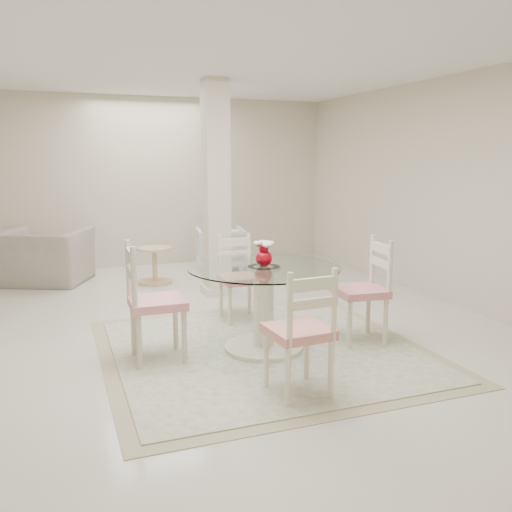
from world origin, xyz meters
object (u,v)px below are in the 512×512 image
object	(u,v)px
column	(216,189)
side_table	(155,267)
red_vase	(264,253)
dining_chair_north	(238,271)
dining_chair_east	(367,282)
dining_table	(264,308)
recliner_taupe	(43,257)
armchair_white	(220,248)
dining_chair_west	(148,294)
dining_chair_south	(303,323)

from	to	relation	value
column	side_table	world-z (taller)	column
red_vase	side_table	distance (m)	3.16
column	dining_chair_north	xyz separation A→B (m)	(-0.11, -1.20, -0.81)
dining_chair_east	dining_chair_north	world-z (taller)	dining_chair_east
dining_table	recliner_taupe	size ratio (longest dim) A/B	1.18
dining_chair_north	armchair_white	distance (m)	2.71
dining_chair_west	armchair_white	world-z (taller)	dining_chair_west
column	dining_chair_north	size ratio (longest dim) A/B	2.64
column	dining_chair_south	world-z (taller)	column
recliner_taupe	side_table	distance (m)	1.56
dining_chair_north	recliner_taupe	world-z (taller)	dining_chair_north
dining_chair_north	red_vase	bearing A→B (deg)	-95.09
dining_table	dining_chair_west	xyz separation A→B (m)	(-1.02, 0.09, 0.21)
dining_table	dining_chair_south	xyz separation A→B (m)	(-0.09, -1.02, 0.17)
dining_chair_south	recliner_taupe	bearing A→B (deg)	-72.45
dining_chair_east	dining_chair_north	distance (m)	1.45
column	armchair_white	bearing A→B (deg)	71.75
dining_chair_north	armchair_white	xyz separation A→B (m)	(0.59, 2.64, -0.20)
dining_chair_north	recliner_taupe	distance (m)	3.28
column	dining_chair_north	bearing A→B (deg)	-95.43
dining_table	armchair_white	size ratio (longest dim) A/B	1.86
red_vase	recliner_taupe	world-z (taller)	red_vase
recliner_taupe	dining_chair_east	bearing A→B (deg)	152.76
red_vase	dining_chair_south	distance (m)	1.07
dining_chair_west	red_vase	bearing A→B (deg)	-94.69
dining_chair_north	dining_chair_south	distance (m)	2.04
red_vase	dining_chair_west	xyz separation A→B (m)	(-1.02, 0.10, -0.30)
dining_chair_south	armchair_white	bearing A→B (deg)	-103.51
dining_chair_south	dining_chair_east	bearing A→B (deg)	-144.52
dining_chair_east	dining_chair_west	world-z (taller)	dining_chair_west
dining_table	dining_chair_north	size ratio (longest dim) A/B	1.34
dining_chair_east	armchair_white	size ratio (longest dim) A/B	1.50
dining_chair_east	recliner_taupe	xyz separation A→B (m)	(-2.94, 3.69, -0.20)
dining_chair_north	side_table	size ratio (longest dim) A/B	2.01
column	dining_chair_west	distance (m)	2.55
dining_chair_north	dining_table	bearing A→B (deg)	-95.26
dining_table	recliner_taupe	distance (m)	4.07
dining_table	recliner_taupe	world-z (taller)	dining_table
dining_chair_east	side_table	world-z (taller)	dining_chair_east
side_table	dining_chair_east	bearing A→B (deg)	-64.98
dining_table	dining_chair_south	world-z (taller)	dining_chair_south
dining_chair_west	dining_chair_south	size ratio (longest dim) A/B	1.07
column	dining_chair_south	distance (m)	3.33
column	armchair_white	world-z (taller)	column
dining_table	dining_chair_west	size ratio (longest dim) A/B	1.19
dining_chair_east	side_table	distance (m)	3.50
dining_table	armchair_white	distance (m)	3.72
red_vase	dining_chair_south	bearing A→B (deg)	-95.15
red_vase	recliner_taupe	size ratio (longest dim) A/B	0.20
dining_chair_east	dining_chair_south	distance (m)	1.43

